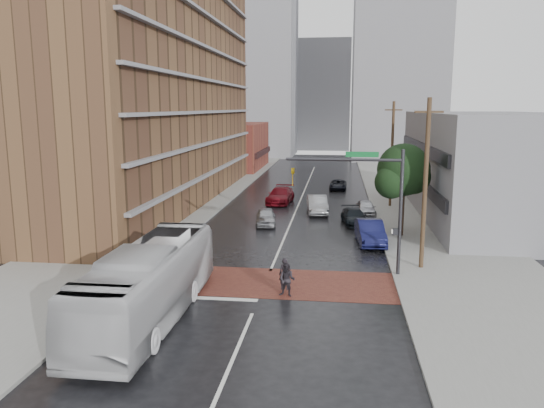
% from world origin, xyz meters
% --- Properties ---
extents(ground, '(160.00, 160.00, 0.00)m').
position_xyz_m(ground, '(0.00, 0.00, 0.00)').
color(ground, black).
rests_on(ground, ground).
extents(crosswalk, '(14.00, 5.00, 0.02)m').
position_xyz_m(crosswalk, '(0.00, 0.50, 0.01)').
color(crosswalk, brown).
rests_on(crosswalk, ground).
extents(sidewalk_west, '(9.00, 90.00, 0.15)m').
position_xyz_m(sidewalk_west, '(-11.50, 25.00, 0.07)').
color(sidewalk_west, gray).
rests_on(sidewalk_west, ground).
extents(sidewalk_east, '(9.00, 90.00, 0.15)m').
position_xyz_m(sidewalk_east, '(11.50, 25.00, 0.07)').
color(sidewalk_east, gray).
rests_on(sidewalk_east, ground).
extents(apartment_block, '(10.00, 44.00, 28.00)m').
position_xyz_m(apartment_block, '(-14.00, 24.00, 14.00)').
color(apartment_block, brown).
rests_on(apartment_block, ground).
extents(storefront_west, '(8.00, 16.00, 7.00)m').
position_xyz_m(storefront_west, '(-12.00, 54.00, 3.50)').
color(storefront_west, brown).
rests_on(storefront_west, ground).
extents(building_east, '(11.00, 26.00, 9.00)m').
position_xyz_m(building_east, '(16.50, 20.00, 4.50)').
color(building_east, gray).
rests_on(building_east, ground).
extents(distant_tower_west, '(18.00, 16.00, 32.00)m').
position_xyz_m(distant_tower_west, '(-14.00, 78.00, 16.00)').
color(distant_tower_west, gray).
rests_on(distant_tower_west, ground).
extents(distant_tower_east, '(16.00, 14.00, 36.00)m').
position_xyz_m(distant_tower_east, '(14.00, 72.00, 18.00)').
color(distant_tower_east, gray).
rests_on(distant_tower_east, ground).
extents(distant_tower_center, '(12.00, 10.00, 24.00)m').
position_xyz_m(distant_tower_center, '(0.00, 95.00, 12.00)').
color(distant_tower_center, gray).
rests_on(distant_tower_center, ground).
extents(street_tree, '(4.20, 4.10, 6.90)m').
position_xyz_m(street_tree, '(8.52, 12.03, 4.73)').
color(street_tree, '#332319').
rests_on(street_tree, ground).
extents(signal_mast, '(6.50, 0.30, 7.20)m').
position_xyz_m(signal_mast, '(5.85, 2.50, 4.73)').
color(signal_mast, '#2D2D33').
rests_on(signal_mast, ground).
extents(utility_pole_near, '(1.60, 0.26, 10.00)m').
position_xyz_m(utility_pole_near, '(8.80, 4.00, 5.14)').
color(utility_pole_near, '#473321').
rests_on(utility_pole_near, ground).
extents(utility_pole_far, '(1.60, 0.26, 10.00)m').
position_xyz_m(utility_pole_far, '(8.80, 24.00, 5.14)').
color(utility_pole_far, '#473321').
rests_on(utility_pole_far, ground).
extents(transit_bus, '(2.90, 12.33, 3.43)m').
position_xyz_m(transit_bus, '(-4.46, -5.21, 1.72)').
color(transit_bus, '#B8B8BA').
rests_on(transit_bus, ground).
extents(pedestrian_a, '(0.62, 0.42, 1.69)m').
position_xyz_m(pedestrian_a, '(1.16, -0.50, 0.84)').
color(pedestrian_a, black).
rests_on(pedestrian_a, ground).
extents(pedestrian_b, '(0.97, 0.83, 1.75)m').
position_xyz_m(pedestrian_b, '(1.37, -1.50, 0.88)').
color(pedestrian_b, black).
rests_on(pedestrian_b, ground).
extents(car_travel_a, '(2.10, 4.14, 1.35)m').
position_xyz_m(car_travel_a, '(-1.96, 14.81, 0.68)').
color(car_travel_a, '#9B9CA2').
rests_on(car_travel_a, ground).
extents(car_travel_b, '(2.27, 5.07, 1.61)m').
position_xyz_m(car_travel_b, '(2.00, 20.05, 0.81)').
color(car_travel_b, '#A6A8AE').
rests_on(car_travel_b, ground).
extents(car_travel_c, '(2.66, 5.60, 1.58)m').
position_xyz_m(car_travel_c, '(-1.87, 24.84, 0.79)').
color(car_travel_c, maroon).
rests_on(car_travel_c, ground).
extents(suv_travel, '(2.03, 4.14, 1.13)m').
position_xyz_m(suv_travel, '(3.82, 34.48, 0.57)').
color(suv_travel, black).
rests_on(suv_travel, ground).
extents(car_parked_near, '(2.13, 5.12, 1.65)m').
position_xyz_m(car_parked_near, '(6.14, 9.71, 0.82)').
color(car_parked_near, '#131644').
rests_on(car_parked_near, ground).
extents(car_parked_mid, '(2.41, 4.58, 1.27)m').
position_xyz_m(car_parked_mid, '(5.20, 16.00, 0.63)').
color(car_parked_mid, black).
rests_on(car_parked_mid, ground).
extents(car_parked_far, '(1.85, 4.03, 1.34)m').
position_xyz_m(car_parked_far, '(6.30, 19.77, 0.67)').
color(car_parked_far, '#B7B9BF').
rests_on(car_parked_far, ground).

